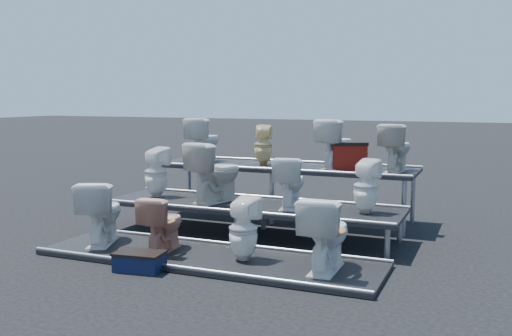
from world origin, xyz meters
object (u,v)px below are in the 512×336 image
at_px(toilet_9, 263,145).
at_px(red_crate, 348,157).
at_px(toilet_3, 326,233).
at_px(toilet_0, 101,212).
at_px(toilet_4, 156,172).
at_px(toilet_8, 204,140).
at_px(toilet_11, 396,147).
at_px(toilet_10, 336,144).
at_px(toilet_2, 243,229).
at_px(toilet_1, 163,223).
at_px(toilet_7, 366,186).
at_px(toilet_6, 290,182).
at_px(toilet_5, 215,172).
at_px(step_stool, 140,263).

bearing_deg(toilet_9, red_crate, 161.12).
bearing_deg(toilet_3, toilet_0, -0.22).
height_order(toilet_4, toilet_8, toilet_8).
bearing_deg(toilet_11, toilet_10, 6.18).
xyz_separation_m(toilet_2, toilet_9, (-0.80, 2.60, 0.75)).
bearing_deg(toilet_0, toilet_1, 159.60).
bearing_deg(toilet_0, toilet_7, -178.03).
bearing_deg(toilet_4, red_crate, -144.88).
bearing_deg(toilet_8, toilet_4, 82.76).
xyz_separation_m(toilet_11, red_crate, (-0.71, -0.00, -0.17)).
bearing_deg(toilet_11, toilet_4, 27.60).
relative_size(toilet_1, toilet_3, 0.83).
relative_size(toilet_6, red_crate, 1.36).
bearing_deg(toilet_2, toilet_11, -107.85).
distance_m(toilet_2, toilet_3, 0.99).
distance_m(toilet_3, toilet_5, 2.42).
bearing_deg(toilet_0, step_stool, 126.91).
distance_m(toilet_7, toilet_11, 1.37).
xyz_separation_m(toilet_0, red_crate, (2.61, 2.60, 0.57)).
bearing_deg(toilet_2, step_stool, 42.16).
bearing_deg(toilet_3, step_stool, 18.05).
xyz_separation_m(toilet_0, toilet_3, (3.00, 0.00, 0.00)).
relative_size(toilet_3, toilet_9, 1.29).
xyz_separation_m(toilet_5, toilet_10, (1.42, 1.30, 0.35)).
distance_m(toilet_2, toilet_9, 2.82).
xyz_separation_m(toilet_10, red_crate, (0.19, -0.00, -0.20)).
xyz_separation_m(toilet_0, toilet_2, (2.01, 0.00, -0.04)).
bearing_deg(toilet_4, step_stool, 126.00).
height_order(toilet_0, toilet_2, toilet_0).
distance_m(toilet_5, red_crate, 2.07).
distance_m(toilet_4, red_crate, 2.91).
bearing_deg(toilet_5, toilet_1, 103.18).
bearing_deg(step_stool, toilet_8, 98.32).
height_order(toilet_1, toilet_8, toilet_8).
xyz_separation_m(toilet_4, step_stool, (1.01, -1.95, -0.74)).
bearing_deg(toilet_5, toilet_2, 144.48).
height_order(toilet_9, red_crate, toilet_9).
distance_m(toilet_0, toilet_2, 2.01).
bearing_deg(toilet_10, toilet_6, 87.45).
xyz_separation_m(red_crate, step_stool, (-1.59, -3.25, -0.95)).
relative_size(toilet_5, toilet_8, 1.16).
bearing_deg(toilet_6, toilet_8, -42.06).
distance_m(toilet_1, toilet_7, 2.62).
height_order(toilet_5, toilet_8, toilet_8).
relative_size(toilet_5, toilet_10, 1.13).
xyz_separation_m(toilet_4, red_crate, (2.60, 1.30, 0.21)).
height_order(toilet_0, toilet_11, toilet_11).
relative_size(toilet_6, toilet_9, 1.08).
distance_m(toilet_2, toilet_6, 1.36).
height_order(toilet_7, toilet_10, toilet_10).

